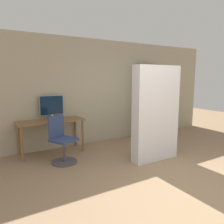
# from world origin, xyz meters

# --- Properties ---
(ground_plane) EXTENTS (16.00, 16.00, 0.00)m
(ground_plane) POSITION_xyz_m (0.00, 0.00, 0.00)
(ground_plane) COLOR #937556
(wall_back) EXTENTS (8.00, 0.06, 2.70)m
(wall_back) POSITION_xyz_m (0.00, 3.39, 1.35)
(wall_back) COLOR tan
(wall_back) RESTS_ON ground
(desk) EXTENTS (1.46, 0.58, 0.77)m
(desk) POSITION_xyz_m (-1.21, 3.07, 0.67)
(desk) COLOR brown
(desk) RESTS_ON ground
(monitor) EXTENTS (0.56, 0.17, 0.54)m
(monitor) POSITION_xyz_m (-1.12, 3.25, 1.07)
(monitor) COLOR #B7B7BC
(monitor) RESTS_ON desk
(office_chair) EXTENTS (0.59, 0.59, 0.95)m
(office_chair) POSITION_xyz_m (-1.18, 2.41, 0.39)
(office_chair) COLOR #4C4C51
(office_chair) RESTS_ON ground
(bookshelf) EXTENTS (0.67, 0.28, 2.06)m
(bookshelf) POSITION_xyz_m (1.60, 3.25, 0.96)
(bookshelf) COLOR black
(bookshelf) RESTS_ON ground
(mattress_near) EXTENTS (1.07, 0.26, 1.96)m
(mattress_near) POSITION_xyz_m (0.56, 1.55, 0.98)
(mattress_near) COLOR silver
(mattress_near) RESTS_ON ground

